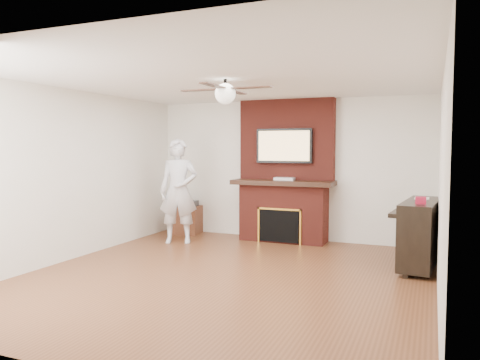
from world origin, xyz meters
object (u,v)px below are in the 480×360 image
at_px(person, 179,191).
at_px(piano, 420,232).
at_px(side_table, 186,218).
at_px(fireplace, 285,185).

xyz_separation_m(person, piano, (3.91, -0.20, -0.41)).
distance_m(person, side_table, 1.08).
xyz_separation_m(person, side_table, (-0.32, 0.83, -0.61)).
relative_size(person, side_table, 2.86).
xyz_separation_m(fireplace, piano, (2.27, -1.09, -0.50)).
distance_m(fireplace, person, 1.87).
relative_size(fireplace, person, 1.39).
bearing_deg(fireplace, piano, -25.58).
bearing_deg(side_table, fireplace, -7.71).
bearing_deg(piano, person, -176.96).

